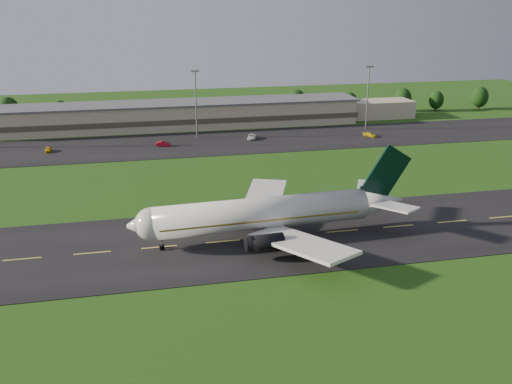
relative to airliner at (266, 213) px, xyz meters
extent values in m
plane|color=#214A12|center=(-7.75, -0.04, -4.66)|extent=(360.00, 360.00, 0.00)
cube|color=black|center=(-7.75, -0.04, -4.61)|extent=(220.00, 30.00, 0.10)
cube|color=black|center=(-7.75, 71.96, -4.61)|extent=(260.00, 30.00, 0.10)
cylinder|color=silver|center=(-0.85, -0.04, 0.14)|extent=(38.23, 7.52, 5.60)
sphere|color=silver|center=(-19.83, -1.01, 0.14)|extent=(5.60, 5.60, 5.60)
cone|color=silver|center=(-21.83, -1.11, 0.14)|extent=(4.27, 5.57, 5.38)
cone|color=silver|center=(21.62, 1.10, 0.14)|extent=(9.27, 5.94, 5.49)
cube|color=olive|center=(-1.35, -0.07, -0.21)|extent=(35.24, 7.40, 0.28)
cube|color=black|center=(-20.43, -1.04, 0.69)|extent=(2.15, 3.10, 0.65)
cube|color=silver|center=(3.20, -10.85, -1.36)|extent=(14.83, 20.09, 2.20)
cube|color=silver|center=(2.08, 11.12, -1.36)|extent=(13.36, 20.22, 2.20)
cube|color=silver|center=(21.87, -3.90, 1.04)|extent=(7.80, 9.35, 0.91)
cube|color=silver|center=(21.36, 6.09, 1.04)|extent=(7.23, 9.40, 0.91)
cube|color=black|center=(20.12, 1.02, 1.94)|extent=(5.02, 0.80, 3.00)
cube|color=black|center=(22.62, 1.15, 5.64)|extent=(9.44, 0.93, 10.55)
cylinder|color=black|center=(-1.95, -8.11, -1.76)|extent=(5.73, 2.98, 2.70)
cylinder|color=black|center=(-2.76, 7.87, -1.76)|extent=(5.73, 2.98, 2.70)
cube|color=#C8B398|center=(-7.75, 95.96, -0.66)|extent=(120.00, 15.00, 8.00)
cube|color=#4C4438|center=(-7.75, 95.96, -1.46)|extent=(121.00, 15.40, 1.60)
cube|color=#595B60|center=(-7.75, 95.96, 3.49)|extent=(122.00, 16.00, 0.50)
cube|color=#C8B398|center=(62.25, 97.96, -1.66)|extent=(28.00, 11.00, 6.00)
cylinder|color=gray|center=(-2.75, 79.96, 5.34)|extent=(0.44, 0.44, 20.00)
cube|color=gray|center=(-2.75, 79.96, 15.44)|extent=(2.40, 1.20, 0.50)
cylinder|color=gray|center=(52.25, 79.96, 5.34)|extent=(0.44, 0.44, 20.00)
cube|color=gray|center=(52.25, 79.96, 15.44)|extent=(2.40, 1.20, 0.50)
cylinder|color=black|center=(-60.97, 106.61, -3.05)|extent=(0.56, 0.56, 3.22)
ellipsoid|color=black|center=(-60.97, 106.61, 0.88)|extent=(7.50, 7.50, 9.38)
cylinder|color=black|center=(-44.60, 104.70, -3.27)|extent=(0.56, 0.56, 2.78)
ellipsoid|color=black|center=(-44.60, 104.70, 0.13)|extent=(6.49, 6.49, 8.11)
cylinder|color=black|center=(36.31, 105.54, -3.15)|extent=(0.56, 0.56, 3.03)
ellipsoid|color=black|center=(36.31, 105.54, 0.56)|extent=(7.07, 7.07, 8.84)
cylinder|color=black|center=(56.31, 105.29, -3.39)|extent=(0.56, 0.56, 2.53)
ellipsoid|color=black|center=(56.31, 105.29, -0.30)|extent=(5.91, 5.91, 7.39)
cylinder|color=black|center=(78.14, 106.76, -3.30)|extent=(0.56, 0.56, 2.73)
ellipsoid|color=black|center=(78.14, 106.76, 0.04)|extent=(6.36, 6.36, 7.95)
cylinder|color=black|center=(91.07, 105.08, -3.49)|extent=(0.56, 0.56, 2.34)
ellipsoid|color=black|center=(91.07, 105.08, -0.63)|extent=(5.46, 5.46, 6.83)
cylinder|color=black|center=(109.01, 104.53, -3.31)|extent=(0.56, 0.56, 2.70)
ellipsoid|color=black|center=(109.01, 104.53, -0.02)|extent=(6.29, 6.29, 7.86)
imported|color=gold|center=(-45.07, 71.36, -3.92)|extent=(1.67, 3.85, 1.29)
imported|color=maroon|center=(-13.53, 70.86, -3.86)|extent=(4.48, 2.32, 1.41)
imported|color=silver|center=(13.19, 74.07, -3.84)|extent=(4.02, 5.66, 1.43)
imported|color=#DBBE0C|center=(49.23, 69.40, -3.94)|extent=(4.13, 4.37, 1.24)
camera|label=1|loc=(-21.70, -90.30, 35.35)|focal=40.00mm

